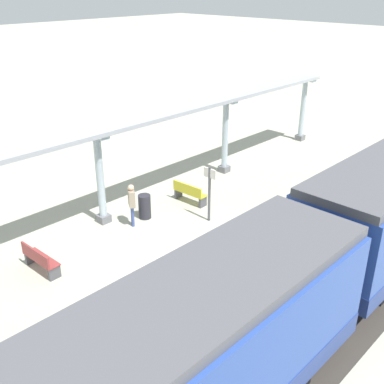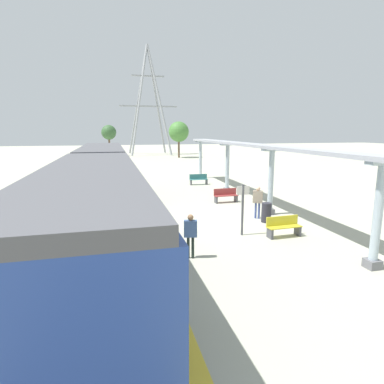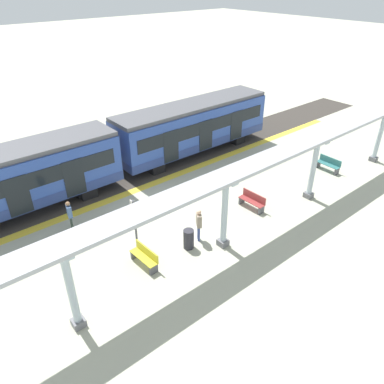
% 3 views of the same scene
% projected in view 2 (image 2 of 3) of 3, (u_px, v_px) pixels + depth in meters
% --- Properties ---
extents(ground_plane, '(176.00, 176.00, 0.00)m').
position_uv_depth(ground_plane, '(211.00, 219.00, 16.27)').
color(ground_plane, '#ADAD97').
extents(tactile_edge_strip, '(0.54, 35.59, 0.01)m').
position_uv_depth(tactile_edge_strip, '(143.00, 224.00, 15.44)').
color(tactile_edge_strip, yellow).
rests_on(tactile_edge_strip, ground).
extents(trackbed, '(3.20, 47.59, 0.01)m').
position_uv_depth(trackbed, '(102.00, 226.00, 14.99)').
color(trackbed, '#38332D').
rests_on(trackbed, ground).
extents(train_near_carriage, '(2.65, 11.29, 3.48)m').
position_uv_depth(train_near_carriage, '(94.00, 228.00, 8.63)').
color(train_near_carriage, '#29479A').
rests_on(train_near_carriage, ground).
extents(train_far_carriage, '(2.65, 11.29, 3.48)m').
position_uv_depth(train_far_carriage, '(103.00, 173.00, 19.93)').
color(train_far_carriage, '#29479A').
rests_on(train_far_carriage, ground).
extents(canopy_pillar_second, '(1.10, 0.44, 3.51)m').
position_uv_depth(canopy_pillar_second, '(378.00, 215.00, 10.11)').
color(canopy_pillar_second, slate).
rests_on(canopy_pillar_second, ground).
extents(canopy_pillar_third, '(1.10, 0.44, 3.51)m').
position_uv_depth(canopy_pillar_third, '(271.00, 182.00, 16.84)').
color(canopy_pillar_third, slate).
rests_on(canopy_pillar_third, ground).
extents(canopy_pillar_fourth, '(1.10, 0.44, 3.51)m').
position_uv_depth(canopy_pillar_fourth, '(227.00, 168.00, 23.11)').
color(canopy_pillar_fourth, slate).
rests_on(canopy_pillar_fourth, ground).
extents(canopy_pillar_fifth, '(1.10, 0.44, 3.51)m').
position_uv_depth(canopy_pillar_fifth, '(200.00, 159.00, 29.99)').
color(canopy_pillar_fifth, slate).
rests_on(canopy_pillar_fifth, ground).
extents(canopy_beam, '(1.20, 28.42, 0.16)m').
position_uv_depth(canopy_beam, '(272.00, 147.00, 16.50)').
color(canopy_beam, '#A8AAB2').
rests_on(canopy_beam, canopy_pillar_nearest).
extents(bench_near_end, '(1.51, 0.47, 0.86)m').
position_uv_depth(bench_near_end, '(199.00, 179.00, 26.60)').
color(bench_near_end, '#347272').
rests_on(bench_near_end, ground).
extents(bench_mid_platform, '(1.52, 0.52, 0.86)m').
position_uv_depth(bench_mid_platform, '(283.00, 226.00, 13.52)').
color(bench_mid_platform, gold).
rests_on(bench_mid_platform, ground).
extents(bench_far_end, '(1.52, 0.50, 0.86)m').
position_uv_depth(bench_far_end, '(226.00, 195.00, 19.99)').
color(bench_far_end, '#933534').
rests_on(bench_far_end, ground).
extents(trash_bin, '(0.48, 0.48, 0.96)m').
position_uv_depth(trash_bin, '(266.00, 213.00, 15.62)').
color(trash_bin, '#282830').
rests_on(trash_bin, ground).
extents(platform_info_sign, '(0.56, 0.10, 2.20)m').
position_uv_depth(platform_info_sign, '(243.00, 205.00, 13.52)').
color(platform_info_sign, '#4C4C51').
rests_on(platform_info_sign, ground).
extents(passenger_waiting_near_edge, '(0.49, 0.31, 1.59)m').
position_uv_depth(passenger_waiting_near_edge, '(191.00, 231.00, 11.08)').
color(passenger_waiting_near_edge, '#1E2A23').
rests_on(passenger_waiting_near_edge, ground).
extents(passenger_by_the_benches, '(0.52, 0.44, 1.66)m').
position_uv_depth(passenger_by_the_benches, '(258.00, 199.00, 16.17)').
color(passenger_by_the_benches, '#3D4C8C').
rests_on(passenger_by_the_benches, ground).
extents(electricity_pylon, '(10.53, 7.43, 19.52)m').
position_uv_depth(electricity_pylon, '(148.00, 100.00, 58.42)').
color(electricity_pylon, '#93969B').
rests_on(electricity_pylon, ground).
extents(tree_left_background, '(3.33, 3.33, 5.92)m').
position_uv_depth(tree_left_background, '(179.00, 132.00, 52.49)').
color(tree_left_background, brown).
rests_on(tree_left_background, ground).
extents(tree_right_background, '(2.54, 2.54, 5.41)m').
position_uv_depth(tree_right_background, '(109.00, 133.00, 55.44)').
color(tree_right_background, brown).
rests_on(tree_right_background, ground).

